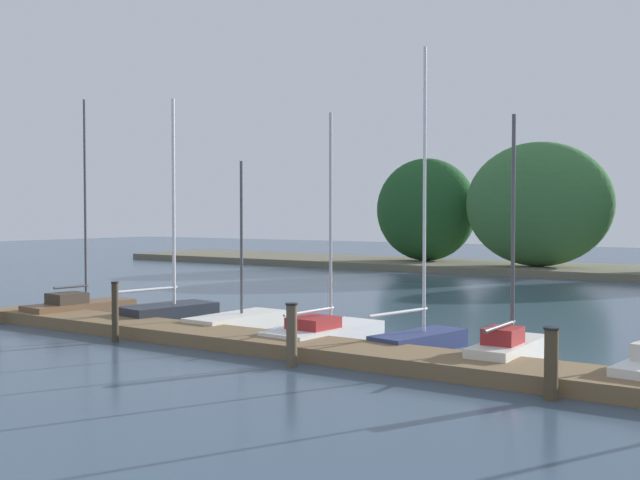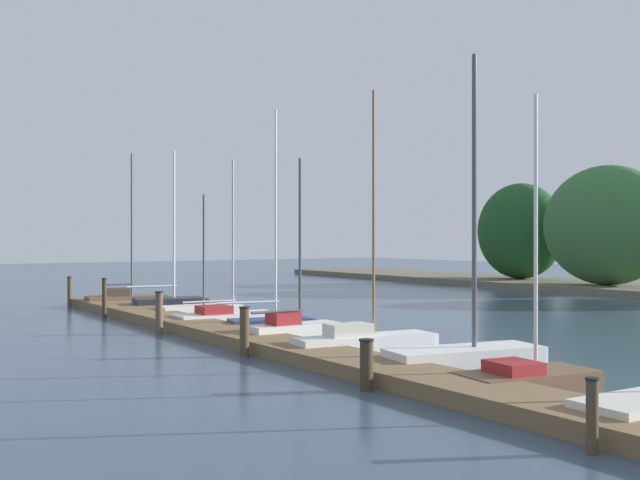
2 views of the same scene
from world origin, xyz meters
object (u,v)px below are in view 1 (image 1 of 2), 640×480
(sailboat_1, at_px, (172,311))
(sailboat_5, at_px, (510,348))
(sailboat_4, at_px, (422,336))
(mooring_piling_1, at_px, (115,312))
(sailboat_2, at_px, (240,320))
(sailboat_3, at_px, (327,331))
(mooring_piling_2, at_px, (292,335))
(mooring_piling_3, at_px, (551,364))
(sailboat_0, at_px, (82,307))

(sailboat_1, bearing_deg, sailboat_5, -82.26)
(sailboat_4, relative_size, mooring_piling_1, 4.69)
(sailboat_1, xyz_separation_m, sailboat_2, (2.55, 0.23, -0.11))
(sailboat_3, bearing_deg, sailboat_2, 85.63)
(sailboat_5, bearing_deg, sailboat_2, 84.68)
(mooring_piling_2, bearing_deg, mooring_piling_1, -179.94)
(mooring_piling_2, xyz_separation_m, mooring_piling_3, (5.74, 0.15, -0.04))
(sailboat_5, distance_m, mooring_piling_1, 10.20)
(mooring_piling_2, bearing_deg, sailboat_1, 154.60)
(mooring_piling_1, relative_size, mooring_piling_2, 1.14)
(sailboat_1, bearing_deg, sailboat_2, -74.42)
(mooring_piling_1, bearing_deg, sailboat_1, 110.82)
(sailboat_2, height_order, sailboat_3, sailboat_3)
(sailboat_4, xyz_separation_m, mooring_piling_3, (4.26, -3.35, 0.32))
(sailboat_3, height_order, mooring_piling_2, sailboat_3)
(sailboat_0, bearing_deg, sailboat_1, -70.34)
(sailboat_3, relative_size, mooring_piling_1, 3.78)
(sailboat_0, xyz_separation_m, sailboat_2, (5.82, 1.06, -0.10))
(sailboat_1, distance_m, mooring_piling_1, 3.63)
(sailboat_1, distance_m, mooring_piling_2, 7.84)
(sailboat_2, bearing_deg, sailboat_3, -96.14)
(sailboat_0, bearing_deg, sailboat_5, -83.33)
(mooring_piling_2, bearing_deg, sailboat_3, 109.89)
(sailboat_1, height_order, mooring_piling_3, sailboat_1)
(sailboat_2, distance_m, mooring_piling_3, 10.83)
(sailboat_0, distance_m, sailboat_2, 5.91)
(mooring_piling_2, bearing_deg, sailboat_2, 141.56)
(sailboat_1, relative_size, sailboat_5, 1.24)
(sailboat_2, relative_size, mooring_piling_3, 3.71)
(sailboat_1, relative_size, mooring_piling_1, 4.33)
(sailboat_3, bearing_deg, sailboat_4, -77.49)
(sailboat_0, bearing_deg, sailboat_3, -81.06)
(sailboat_3, xyz_separation_m, mooring_piling_3, (6.86, -2.95, 0.37))
(sailboat_3, relative_size, sailboat_5, 1.08)
(sailboat_5, xyz_separation_m, mooring_piling_3, (1.75, -2.70, 0.29))
(sailboat_0, xyz_separation_m, mooring_piling_2, (10.34, -2.53, 0.35))
(mooring_piling_1, bearing_deg, sailboat_2, 70.55)
(sailboat_4, bearing_deg, sailboat_5, -92.25)
(sailboat_3, bearing_deg, mooring_piling_1, 127.45)
(sailboat_2, xyz_separation_m, sailboat_3, (3.40, -0.49, 0.03))
(sailboat_4, height_order, mooring_piling_2, sailboat_4)
(sailboat_5, bearing_deg, sailboat_4, 75.20)
(sailboat_2, relative_size, sailboat_5, 0.88)
(sailboat_0, height_order, mooring_piling_2, sailboat_0)
(mooring_piling_2, relative_size, mooring_piling_3, 1.06)
(sailboat_2, height_order, mooring_piling_1, sailboat_2)
(mooring_piling_2, bearing_deg, sailboat_4, 67.12)
(sailboat_0, relative_size, sailboat_5, 1.27)
(sailboat_2, bearing_deg, mooring_piling_1, 162.62)
(sailboat_0, xyz_separation_m, sailboat_1, (3.27, 0.83, 0.01))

